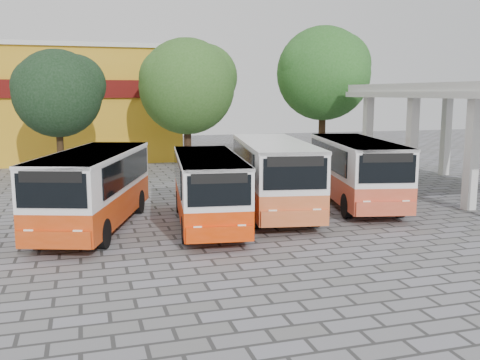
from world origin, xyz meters
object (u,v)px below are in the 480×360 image
object	(u,v)px
bus_far_right	(356,168)
bus_far_left	(94,185)
bus_centre_right	(274,171)
bus_centre_left	(208,185)

from	to	relation	value
bus_far_right	bus_far_left	bearing A→B (deg)	-162.02
bus_centre_right	bus_far_right	xyz separation A→B (m)	(4.03, 0.41, -0.05)
bus_centre_left	bus_far_right	distance (m)	7.38
bus_far_left	bus_centre_right	bearing A→B (deg)	24.40
bus_far_left	bus_far_right	world-z (taller)	bus_far_right
bus_far_left	bus_far_right	bearing A→B (deg)	24.41
bus_far_right	bus_centre_left	bearing A→B (deg)	-153.22
bus_far_left	bus_centre_left	xyz separation A→B (m)	(4.11, -0.71, -0.11)
bus_centre_left	bus_centre_right	xyz separation A→B (m)	(3.11, 1.45, 0.19)
bus_far_left	bus_centre_left	distance (m)	4.18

